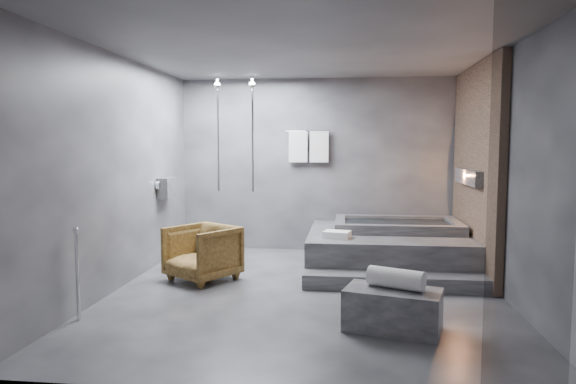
# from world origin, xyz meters

# --- Properties ---
(room) EXTENTS (5.00, 5.04, 2.82)m
(room) POSITION_xyz_m (0.40, 0.24, 1.73)
(room) COLOR #2C2C2F
(room) RESTS_ON ground
(tub_deck) EXTENTS (2.20, 2.00, 0.50)m
(tub_deck) POSITION_xyz_m (1.05, 1.45, 0.25)
(tub_deck) COLOR #313134
(tub_deck) RESTS_ON ground
(tub_step) EXTENTS (2.20, 0.36, 0.18)m
(tub_step) POSITION_xyz_m (1.05, 0.27, 0.09)
(tub_step) COLOR #313134
(tub_step) RESTS_ON ground
(concrete_bench) EXTENTS (0.96, 0.69, 0.39)m
(concrete_bench) POSITION_xyz_m (0.91, -1.13, 0.20)
(concrete_bench) COLOR #38383B
(concrete_bench) RESTS_ON ground
(driftwood_chair) EXTENTS (1.06, 1.06, 0.71)m
(driftwood_chair) POSITION_xyz_m (-1.36, 0.43, 0.35)
(driftwood_chair) COLOR #412B10
(driftwood_chair) RESTS_ON ground
(rolled_towel) EXTENTS (0.56, 0.39, 0.19)m
(rolled_towel) POSITION_xyz_m (0.94, -1.09, 0.48)
(rolled_towel) COLOR white
(rolled_towel) RESTS_ON concrete_bench
(deck_towel) EXTENTS (0.39, 0.32, 0.09)m
(deck_towel) POSITION_xyz_m (0.35, 0.88, 0.55)
(deck_towel) COLOR white
(deck_towel) RESTS_ON tub_deck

